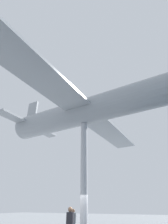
{
  "coord_description": "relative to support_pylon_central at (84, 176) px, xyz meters",
  "views": [
    {
      "loc": [
        10.71,
        4.84,
        1.93
      ],
      "look_at": [
        0.0,
        0.0,
        8.24
      ],
      "focal_mm": 28.0,
      "sensor_mm": 36.0,
      "label": 1
    }
  ],
  "objects": [
    {
      "name": "visitor_second",
      "position": [
        0.03,
        -0.9,
        -2.53
      ],
      "size": [
        0.28,
        0.43,
        1.86
      ],
      "rotation": [
        0.0,
        0.0,
        4.86
      ],
      "color": "#2D3D56",
      "rests_on": "ground_plane"
    },
    {
      "name": "support_pylon_central",
      "position": [
        0.0,
        0.0,
        0.0
      ],
      "size": [
        0.46,
        0.46,
        7.24
      ],
      "color": "#B7B7BC",
      "rests_on": "ground_plane"
    },
    {
      "name": "visitor_person",
      "position": [
        -2.26,
        -1.88,
        -2.63
      ],
      "size": [
        0.32,
        0.44,
        1.72
      ],
      "rotation": [
        0.0,
        0.0,
        4.98
      ],
      "color": "#2D3D56",
      "rests_on": "ground_plane"
    },
    {
      "name": "suspended_airplane",
      "position": [
        0.03,
        0.29,
        4.63
      ],
      "size": [
        20.38,
        14.69,
        3.54
      ],
      "rotation": [
        0.0,
        0.0,
        -0.1
      ],
      "color": "#93999E",
      "rests_on": "support_pylon_central"
    }
  ]
}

